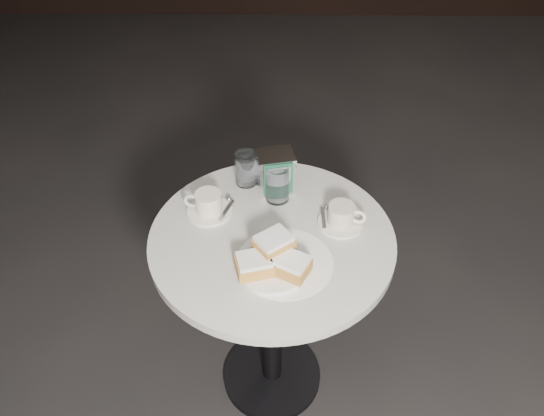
{
  "coord_description": "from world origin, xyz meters",
  "views": [
    {
      "loc": [
        0.01,
        -1.07,
        1.8
      ],
      "look_at": [
        0.0,
        0.02,
        0.83
      ],
      "focal_mm": 35.0,
      "sensor_mm": 36.0,
      "label": 1
    }
  ],
  "objects_px": {
    "water_glass_left": "(246,169)",
    "water_glass_right": "(277,184)",
    "napkin_dispenser": "(275,172)",
    "cafe_table": "(272,281)",
    "coffee_cup_left": "(208,204)",
    "coffee_cup_right": "(341,216)",
    "beignet_plate": "(273,261)"
  },
  "relations": [
    {
      "from": "coffee_cup_right",
      "to": "napkin_dispenser",
      "type": "bearing_deg",
      "value": 154.1
    },
    {
      "from": "water_glass_right",
      "to": "napkin_dispenser",
      "type": "bearing_deg",
      "value": 97.51
    },
    {
      "from": "beignet_plate",
      "to": "coffee_cup_right",
      "type": "distance_m",
      "value": 0.26
    },
    {
      "from": "beignet_plate",
      "to": "coffee_cup_left",
      "type": "height_order",
      "value": "beignet_plate"
    },
    {
      "from": "water_glass_right",
      "to": "napkin_dispenser",
      "type": "distance_m",
      "value": 0.05
    },
    {
      "from": "cafe_table",
      "to": "napkin_dispenser",
      "type": "xyz_separation_m",
      "value": [
        0.01,
        0.21,
        0.26
      ]
    },
    {
      "from": "beignet_plate",
      "to": "water_glass_right",
      "type": "distance_m",
      "value": 0.29
    },
    {
      "from": "coffee_cup_left",
      "to": "napkin_dispenser",
      "type": "bearing_deg",
      "value": 35.4
    },
    {
      "from": "coffee_cup_right",
      "to": "water_glass_right",
      "type": "xyz_separation_m",
      "value": [
        -0.18,
        0.11,
        0.03
      ]
    },
    {
      "from": "cafe_table",
      "to": "napkin_dispenser",
      "type": "distance_m",
      "value": 0.34
    },
    {
      "from": "water_glass_left",
      "to": "napkin_dispenser",
      "type": "xyz_separation_m",
      "value": [
        0.09,
        -0.03,
        0.01
      ]
    },
    {
      "from": "beignet_plate",
      "to": "napkin_dispenser",
      "type": "relative_size",
      "value": 1.6
    },
    {
      "from": "coffee_cup_right",
      "to": "napkin_dispenser",
      "type": "xyz_separation_m",
      "value": [
        -0.19,
        0.16,
        0.04
      ]
    },
    {
      "from": "coffee_cup_left",
      "to": "water_glass_right",
      "type": "distance_m",
      "value": 0.21
    },
    {
      "from": "beignet_plate",
      "to": "coffee_cup_right",
      "type": "height_order",
      "value": "beignet_plate"
    },
    {
      "from": "water_glass_right",
      "to": "coffee_cup_left",
      "type": "bearing_deg",
      "value": -161.89
    },
    {
      "from": "water_glass_left",
      "to": "coffee_cup_left",
      "type": "bearing_deg",
      "value": -126.27
    },
    {
      "from": "cafe_table",
      "to": "coffee_cup_left",
      "type": "height_order",
      "value": "coffee_cup_left"
    },
    {
      "from": "cafe_table",
      "to": "napkin_dispenser",
      "type": "relative_size",
      "value": 5.75
    },
    {
      "from": "water_glass_left",
      "to": "napkin_dispenser",
      "type": "distance_m",
      "value": 0.1
    },
    {
      "from": "cafe_table",
      "to": "water_glass_right",
      "type": "xyz_separation_m",
      "value": [
        0.01,
        0.16,
        0.26
      ]
    },
    {
      "from": "napkin_dispenser",
      "to": "beignet_plate",
      "type": "bearing_deg",
      "value": -102.83
    },
    {
      "from": "coffee_cup_right",
      "to": "water_glass_left",
      "type": "height_order",
      "value": "water_glass_left"
    },
    {
      "from": "coffee_cup_left",
      "to": "water_glass_right",
      "type": "relative_size",
      "value": 1.26
    },
    {
      "from": "water_glass_left",
      "to": "napkin_dispenser",
      "type": "bearing_deg",
      "value": -17.49
    },
    {
      "from": "water_glass_right",
      "to": "napkin_dispenser",
      "type": "xyz_separation_m",
      "value": [
        -0.01,
        0.05,
        0.01
      ]
    },
    {
      "from": "coffee_cup_right",
      "to": "water_glass_left",
      "type": "bearing_deg",
      "value": 160.34
    },
    {
      "from": "coffee_cup_right",
      "to": "cafe_table",
      "type": "bearing_deg",
      "value": -152.03
    },
    {
      "from": "cafe_table",
      "to": "beignet_plate",
      "type": "xyz_separation_m",
      "value": [
        0.0,
        -0.13,
        0.23
      ]
    },
    {
      "from": "coffee_cup_right",
      "to": "water_glass_left",
      "type": "distance_m",
      "value": 0.34
    },
    {
      "from": "cafe_table",
      "to": "coffee_cup_left",
      "type": "xyz_separation_m",
      "value": [
        -0.19,
        0.1,
        0.23
      ]
    },
    {
      "from": "water_glass_left",
      "to": "water_glass_right",
      "type": "height_order",
      "value": "water_glass_right"
    }
  ]
}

